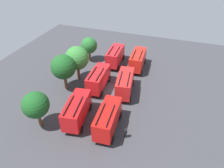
{
  "coord_description": "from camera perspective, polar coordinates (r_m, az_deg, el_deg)",
  "views": [
    {
      "loc": [
        -28.86,
        -10.07,
        23.0
      ],
      "look_at": [
        0.0,
        0.0,
        1.4
      ],
      "focal_mm": 33.55,
      "sensor_mm": 36.0,
      "label": 1
    }
  ],
  "objects": [
    {
      "name": "fire_truck_5",
      "position": [
        45.21,
        0.88,
        7.78
      ],
      "size": [
        7.33,
        3.09,
        3.88
      ],
      "rotation": [
        0.0,
        0.0,
        0.06
      ],
      "color": "red",
      "rests_on": "ground"
    },
    {
      "name": "firefighter_1",
      "position": [
        41.99,
        -3.26,
        3.52
      ],
      "size": [
        0.28,
        0.43,
        1.71
      ],
      "rotation": [
        0.0,
        0.0,
        0.05
      ],
      "color": "black",
      "rests_on": "ground"
    },
    {
      "name": "traffic_cone_0",
      "position": [
        31.73,
        -5.41,
        -10.59
      ],
      "size": [
        0.44,
        0.44,
        0.63
      ],
      "primitive_type": "cone",
      "color": "#F2600C",
      "rests_on": "ground"
    },
    {
      "name": "ground_plane",
      "position": [
        38.25,
        -0.0,
        -1.71
      ],
      "size": [
        55.2,
        55.2,
        0.0
      ],
      "primitive_type": "plane",
      "color": "#38383D"
    },
    {
      "name": "firefighter_0",
      "position": [
        29.57,
        3.69,
        -13.07
      ],
      "size": [
        0.34,
        0.47,
        1.7
      ],
      "rotation": [
        0.0,
        0.0,
        6.03
      ],
      "color": "black",
      "rests_on": "ground"
    },
    {
      "name": "fire_truck_1",
      "position": [
        36.45,
        3.54,
        0.29
      ],
      "size": [
        7.49,
        3.63,
        3.88
      ],
      "rotation": [
        0.0,
        0.0,
        0.15
      ],
      "color": "red",
      "rests_on": "ground"
    },
    {
      "name": "fire_truck_3",
      "position": [
        31.45,
        -9.55,
        -6.88
      ],
      "size": [
        7.49,
        3.65,
        3.88
      ],
      "rotation": [
        0.0,
        0.0,
        0.16
      ],
      "color": "red",
      "rests_on": "ground"
    },
    {
      "name": "fire_truck_2",
      "position": [
        43.99,
        7.03,
        6.68
      ],
      "size": [
        7.32,
        3.05,
        3.88
      ],
      "rotation": [
        0.0,
        0.0,
        0.05
      ],
      "color": "red",
      "rests_on": "ground"
    },
    {
      "name": "fire_truck_4",
      "position": [
        37.66,
        -3.71,
        1.55
      ],
      "size": [
        7.34,
        3.13,
        3.88
      ],
      "rotation": [
        0.0,
        0.0,
        0.06
      ],
      "color": "red",
      "rests_on": "ground"
    },
    {
      "name": "tree_0",
      "position": [
        30.86,
        -20.09,
        -5.41
      ],
      "size": [
        3.81,
        3.81,
        5.9
      ],
      "color": "brown",
      "rests_on": "ground"
    },
    {
      "name": "tree_3",
      "position": [
        46.38,
        -6.27,
        10.39
      ],
      "size": [
        3.51,
        3.51,
        5.44
      ],
      "color": "brown",
      "rests_on": "ground"
    },
    {
      "name": "tree_1",
      "position": [
        37.22,
        -13.1,
        4.49
      ],
      "size": [
        4.34,
        4.34,
        6.73
      ],
      "color": "brown",
      "rests_on": "ground"
    },
    {
      "name": "fire_truck_0",
      "position": [
        29.74,
        -1.14,
        -9.26
      ],
      "size": [
        7.37,
        3.21,
        3.88
      ],
      "rotation": [
        0.0,
        0.0,
        0.08
      ],
      "color": "red",
      "rests_on": "ground"
    },
    {
      "name": "traffic_cone_1",
      "position": [
        41.14,
        -5.22,
        1.61
      ],
      "size": [
        0.43,
        0.43,
        0.62
      ],
      "primitive_type": "cone",
      "color": "#F2600C",
      "rests_on": "ground"
    },
    {
      "name": "tree_2",
      "position": [
        39.46,
        -9.51,
        6.94
      ],
      "size": [
        4.41,
        4.41,
        6.84
      ],
      "color": "brown",
      "rests_on": "ground"
    }
  ]
}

